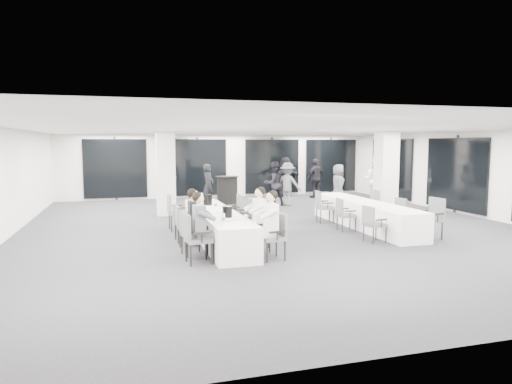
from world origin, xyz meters
TOP-DOWN VIEW (x-y plane):
  - room at (0.89, 1.11)m, footprint 14.04×16.04m
  - column_left at (-2.80, 3.20)m, footprint 0.60×0.60m
  - column_right at (4.20, 1.00)m, footprint 0.60×0.60m
  - banquet_table_main at (-1.97, -1.38)m, footprint 0.90×5.00m
  - banquet_table_side at (2.47, -0.70)m, footprint 0.90×5.00m
  - cocktail_table at (-0.48, 4.17)m, footprint 0.86×0.86m
  - chair_main_left_near at (-2.81, -3.35)m, footprint 0.55×0.60m
  - chair_main_left_second at (-2.80, -2.64)m, footprint 0.55×0.59m
  - chair_main_left_mid at (-2.80, -1.64)m, footprint 0.48×0.53m
  - chair_main_left_fourth at (-2.80, -0.76)m, footprint 0.51×0.54m
  - chair_main_left_far at (-2.81, 0.36)m, footprint 0.53×0.58m
  - chair_main_right_near at (-1.14, -3.47)m, footprint 0.54×0.58m
  - chair_main_right_second at (-1.14, -2.66)m, footprint 0.60×0.62m
  - chair_main_right_mid at (-1.14, -1.78)m, footprint 0.62×0.65m
  - chair_main_right_fourth at (-1.14, -0.93)m, footprint 0.60×0.63m
  - chair_main_right_far at (-1.14, 0.19)m, footprint 0.49×0.55m
  - chair_side_left_near at (1.64, -2.56)m, footprint 0.51×0.55m
  - chair_side_left_mid at (1.64, -1.06)m, footprint 0.49×0.54m
  - chair_side_left_far at (1.64, 0.34)m, footprint 0.54×0.59m
  - chair_side_right_near at (3.31, -2.60)m, footprint 0.59×0.63m
  - chair_side_right_mid at (3.30, -1.10)m, footprint 0.52×0.54m
  - chair_side_right_far at (3.30, 0.29)m, footprint 0.56×0.60m
  - seated_guest_a at (-2.64, -3.34)m, footprint 0.50×0.38m
  - seated_guest_b at (-2.64, -2.62)m, footprint 0.50×0.38m
  - seated_guest_c at (-1.31, -3.48)m, footprint 0.50×0.38m
  - seated_guest_d at (-1.31, -2.64)m, footprint 0.50×0.38m
  - standing_guest_a at (-1.01, 5.14)m, footprint 0.81×0.85m
  - standing_guest_b at (1.41, 4.39)m, footprint 1.03×0.74m
  - standing_guest_c at (1.95, 4.31)m, footprint 1.35×1.26m
  - standing_guest_d at (4.02, 6.35)m, footprint 1.31×0.98m
  - standing_guest_e at (3.88, 3.86)m, footprint 0.72×0.97m
  - standing_guest_f at (2.88, 7.20)m, footprint 2.00×1.13m
  - standing_guest_g at (-2.33, 6.89)m, footprint 0.70×0.59m
  - standing_guest_h at (5.75, 4.30)m, footprint 1.14×1.16m
  - ice_bucket_near at (-1.92, -2.41)m, footprint 0.22×0.22m
  - ice_bucket_far at (-1.98, -0.21)m, footprint 0.24×0.24m
  - water_bottle_a at (-2.17, -3.14)m, footprint 0.07×0.07m
  - water_bottle_b at (-1.90, -0.90)m, footprint 0.07×0.07m
  - water_bottle_c at (-1.99, 0.76)m, footprint 0.07×0.07m
  - plate_a at (-2.06, -2.98)m, footprint 0.19×0.19m
  - plate_b at (-1.86, -2.87)m, footprint 0.18×0.18m
  - plate_c at (-2.01, -1.75)m, footprint 0.20×0.20m
  - wine_glass at (-1.75, -3.36)m, footprint 0.08×0.08m

SIDE VIEW (x-z plane):
  - banquet_table_main at x=-1.97m, z-range 0.00..0.75m
  - banquet_table_side at x=2.47m, z-range 0.00..0.75m
  - chair_side_right_mid at x=3.30m, z-range 0.06..0.92m
  - chair_main_left_fourth at x=-2.80m, z-range 0.06..0.95m
  - chair_side_left_near at x=1.64m, z-range 0.06..0.96m
  - chair_side_left_mid at x=1.64m, z-range 0.06..0.96m
  - chair_main_left_mid at x=-2.80m, z-range 0.07..1.00m
  - chair_main_left_second at x=-2.80m, z-range 0.07..1.01m
  - chair_side_right_far at x=3.30m, z-range 0.07..1.02m
  - chair_main_right_far at x=-1.14m, z-range 0.07..1.02m
  - chair_main_right_near at x=-1.14m, z-range 0.07..1.03m
  - chair_side_left_far at x=1.64m, z-range 0.07..1.03m
  - chair_main_right_second at x=-1.14m, z-range 0.07..1.04m
  - chair_main_right_fourth at x=-1.14m, z-range 0.07..1.05m
  - chair_main_left_far at x=-2.81m, z-range 0.07..1.07m
  - chair_main_left_near at x=-2.81m, z-range 0.07..1.08m
  - chair_main_right_mid at x=-1.14m, z-range 0.07..1.09m
  - chair_side_right_near at x=3.31m, z-range 0.07..1.11m
  - cocktail_table at x=-0.48m, z-range 0.01..1.21m
  - plate_a at x=-2.06m, z-range 0.75..0.78m
  - plate_b at x=-1.86m, z-range 0.75..0.78m
  - plate_c at x=-2.01m, z-range 0.75..0.78m
  - seated_guest_a at x=-2.64m, z-range 0.09..1.53m
  - seated_guest_b at x=-2.64m, z-range 0.09..1.53m
  - seated_guest_c at x=-1.31m, z-range 0.09..1.53m
  - seated_guest_d at x=-1.31m, z-range 0.09..1.53m
  - water_bottle_a at x=-2.17m, z-range 0.75..0.96m
  - water_bottle_b at x=-1.90m, z-range 0.75..0.97m
  - water_bottle_c at x=-1.99m, z-range 0.75..0.97m
  - standing_guest_g at x=-2.33m, z-range 0.00..1.73m
  - ice_bucket_near at x=-1.92m, z-range 0.75..1.00m
  - ice_bucket_far at x=-1.98m, z-range 0.75..1.03m
  - wine_glass at x=-1.75m, z-range 0.80..1.01m
  - standing_guest_e at x=3.88m, z-range 0.00..1.81m
  - standing_guest_a at x=-1.01m, z-range 0.00..1.83m
  - standing_guest_c at x=1.95m, z-range 0.00..1.90m
  - standing_guest_b at x=1.41m, z-range 0.00..1.94m
  - standing_guest_d at x=4.02m, z-range 0.00..1.98m
  - standing_guest_f at x=2.88m, z-range 0.00..2.06m
  - standing_guest_h at x=5.75m, z-range 0.00..2.10m
  - room at x=0.89m, z-range -0.03..2.81m
  - column_left at x=-2.80m, z-range 0.00..2.80m
  - column_right at x=4.20m, z-range 0.00..2.80m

